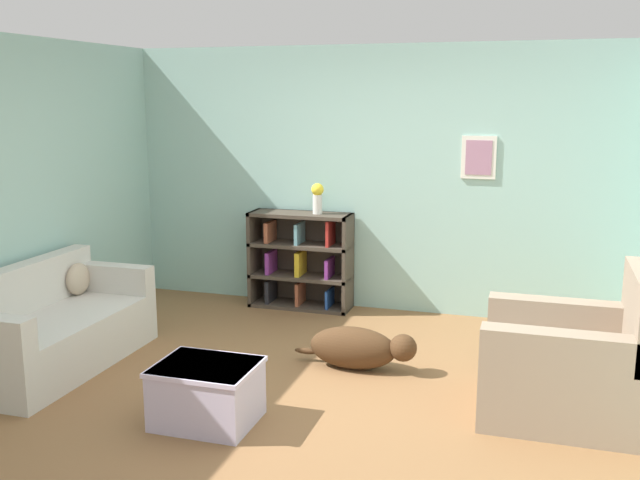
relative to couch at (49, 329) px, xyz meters
The scene contains 8 objects.
ground_plane 2.10m from the couch, ahead, with size 14.00×14.00×0.00m, color brown.
wall_back 3.30m from the couch, 48.67° to the left, with size 5.60×0.13×2.60m.
couch is the anchor object (origin of this frame).
bookshelf 2.55m from the couch, 57.42° to the left, with size 1.03×0.35×0.97m.
recliner_chair 3.94m from the couch, ahead, with size 1.08×0.92×1.02m.
coffee_table 1.72m from the couch, 18.41° to the right, with size 0.65×0.54×0.40m.
dog 2.44m from the couch, 15.78° to the left, with size 1.00×0.30×0.34m.
vase 2.76m from the couch, 53.72° to the left, with size 0.12×0.12×0.30m.
Camera 1 is at (1.55, -4.62, 2.11)m, focal length 40.00 mm.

